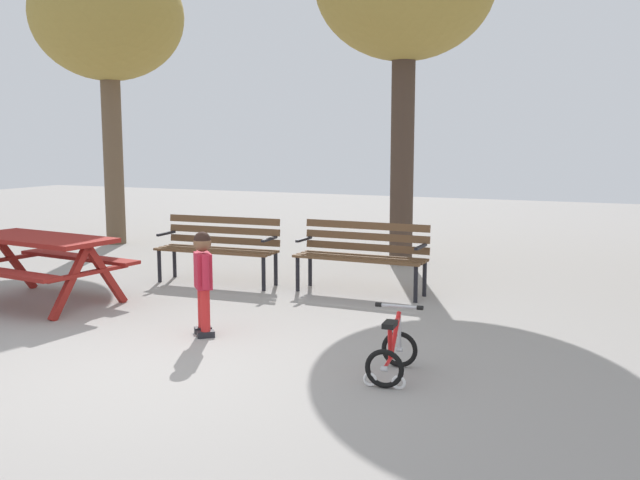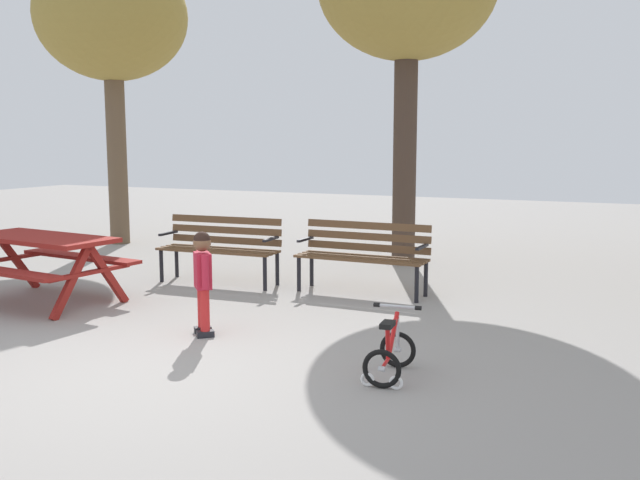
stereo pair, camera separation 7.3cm
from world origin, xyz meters
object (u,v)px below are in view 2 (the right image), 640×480
at_px(park_bench_far_left, 221,244).
at_px(child_standing, 203,275).
at_px(kids_bicycle, 390,353).
at_px(picnic_table, 41,251).
at_px(park_bench_left, 364,251).

distance_m(park_bench_far_left, child_standing, 2.52).
relative_size(park_bench_far_left, kids_bicycle, 2.78).
bearing_deg(park_bench_far_left, picnic_table, -124.64).
height_order(park_bench_far_left, park_bench_left, same).
height_order(picnic_table, park_bench_far_left, park_bench_far_left).
bearing_deg(picnic_table, park_bench_left, 32.20).
height_order(picnic_table, kids_bicycle, picnic_table).
bearing_deg(kids_bicycle, park_bench_left, 114.59).
bearing_deg(park_bench_far_left, kids_bicycle, -39.69).
bearing_deg(child_standing, picnic_table, 170.48).
distance_m(park_bench_left, child_standing, 2.50).
height_order(child_standing, kids_bicycle, child_standing).
bearing_deg(kids_bicycle, picnic_table, 169.20).
bearing_deg(picnic_table, child_standing, -9.52).
height_order(park_bench_left, child_standing, child_standing).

